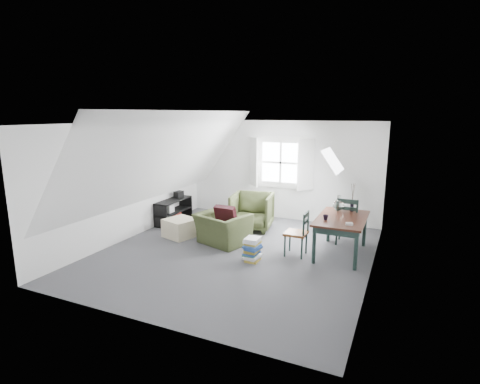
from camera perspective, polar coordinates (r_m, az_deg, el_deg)
The scene contains 24 objects.
floor at distance 7.42m, azimuth -0.66°, elevation -9.22°, with size 5.50×5.50×0.00m, color #444549.
ceiling at distance 6.92m, azimuth -0.71°, elevation 10.47°, with size 5.50×5.50×0.00m, color white.
wall_back at distance 9.59m, azimuth 6.28°, elevation 3.31°, with size 5.00×5.00×0.00m, color silver.
wall_front at distance 4.79m, azimuth -14.77°, elevation -5.79°, with size 5.00×5.00×0.00m, color silver.
wall_left at distance 8.41m, azimuth -16.32°, elevation 1.69°, with size 5.50×5.50×0.00m, color silver.
wall_right at distance 6.44m, azimuth 19.91°, elevation -1.58°, with size 5.50×5.50×0.00m, color silver.
slope_left at distance 7.76m, azimuth -11.17°, elevation 5.03°, with size 5.50×5.50×0.00m, color white.
slope_right at distance 6.48m, azimuth 11.85°, elevation 3.68°, with size 5.50×5.50×0.00m, color white.
dormer_window at distance 9.49m, azimuth 6.17°, elevation 4.44°, with size 1.71×0.35×1.30m.
skylight at distance 7.75m, azimuth 13.96°, elevation 4.68°, with size 0.55×0.75×0.04m, color white.
armchair_near at distance 7.92m, azimuth -2.63°, elevation -7.82°, with size 0.99×0.86×0.64m, color #374020.
armchair_far at distance 8.89m, azimuth 1.82°, elevation -5.59°, with size 0.91×0.94×0.85m, color #374020.
throw_pillow at distance 7.88m, azimuth -2.17°, elevation -3.68°, with size 0.45×0.13×0.45m, color #330E14.
ottoman at distance 8.38m, azimuth -9.06°, elevation -5.40°, with size 0.60×0.60×0.40m, color beige.
dining_table at distance 7.40m, azimuth 15.23°, elevation -4.48°, with size 0.89×1.48×0.74m.
demijohn at distance 7.79m, azimuth 14.78°, elevation -1.90°, with size 0.22×0.22×0.31m.
vase_twigs at distance 7.85m, azimuth 16.70°, elevation -1.91°, with size 0.07×0.08×0.57m.
cup at distance 7.13m, azimuth 12.90°, elevation -4.16°, with size 0.10×0.10×0.09m, color black.
paper_box at distance 6.91m, azimuth 16.32°, elevation -4.69°, with size 0.12×0.08×0.04m, color white.
dining_chair_far at distance 8.04m, azimuth 16.11°, elevation -4.10°, with size 0.47×0.47×1.00m.
dining_chair_near at distance 7.23m, azimuth 8.80°, elevation -6.14°, with size 0.41×0.41×0.87m.
media_shelf at distance 9.44m, azimuth -10.20°, elevation -3.08°, with size 0.38×1.13×0.58m.
electronics_box at distance 9.58m, azimuth -9.31°, elevation -0.40°, with size 0.16×0.22×0.18m, color black.
magazine_stack at distance 6.97m, azimuth 1.89°, elevation -8.74°, with size 0.32×0.39×0.43m.
Camera 1 is at (2.92, -6.27, 2.68)m, focal length 28.00 mm.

